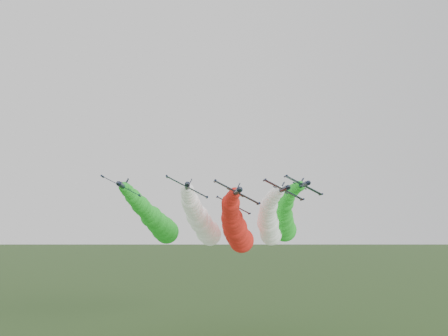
{
  "coord_description": "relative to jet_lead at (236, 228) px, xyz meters",
  "views": [
    {
      "loc": [
        -5.9,
        -92.14,
        35.18
      ],
      "look_at": [
        2.53,
        4.3,
        48.73
      ],
      "focal_mm": 35.0,
      "sensor_mm": 36.0,
      "label": 1
    }
  ],
  "objects": [
    {
      "name": "jet_lead",
      "position": [
        0.0,
        0.0,
        0.0
      ],
      "size": [
        16.2,
        64.92,
        16.68
      ],
      "rotation": [
        0.0,
        0.47,
        0.0
      ],
      "color": "black",
      "rests_on": "ground"
    },
    {
      "name": "jet_inner_left",
      "position": [
        -9.47,
        7.38,
        1.8
      ],
      "size": [
        15.96,
        64.68,
        16.44
      ],
      "rotation": [
        0.0,
        0.47,
        0.0
      ],
      "color": "black",
      "rests_on": "ground"
    },
    {
      "name": "jet_inner_right",
      "position": [
        11.54,
        11.12,
        1.76
      ],
      "size": [
        15.98,
        64.69,
        16.45
      ],
      "rotation": [
        0.0,
        0.47,
        0.0
      ],
      "color": "black",
      "rests_on": "ground"
    },
    {
      "name": "jet_outer_left",
      "position": [
        -23.61,
        17.83,
        2.15
      ],
      "size": [
        16.46,
        65.17,
        16.93
      ],
      "rotation": [
        0.0,
        0.47,
        0.0
      ],
      "color": "black",
      "rests_on": "ground"
    },
    {
      "name": "jet_outer_right",
      "position": [
        18.06,
        19.08,
        2.86
      ],
      "size": [
        16.57,
        65.28,
        17.04
      ],
      "rotation": [
        0.0,
        0.47,
        0.0
      ],
      "color": "black",
      "rests_on": "ground"
    },
    {
      "name": "jet_trail",
      "position": [
        2.47,
        29.15,
        -0.79
      ],
      "size": [
        15.7,
        64.41,
        16.17
      ],
      "rotation": [
        0.0,
        0.47,
        0.0
      ],
      "color": "black",
      "rests_on": "ground"
    }
  ]
}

